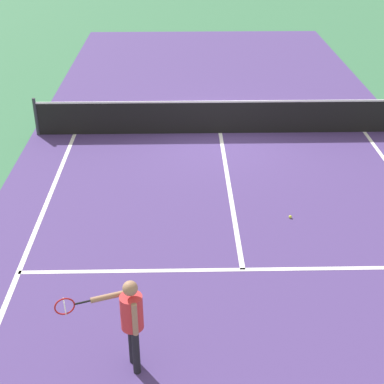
# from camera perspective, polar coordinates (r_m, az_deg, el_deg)

# --- Properties ---
(ground_plane) EXTENTS (60.00, 60.00, 0.00)m
(ground_plane) POSITION_cam_1_polar(r_m,az_deg,el_deg) (16.09, 2.86, 5.96)
(ground_plane) COLOR #38724C
(court_surface_inbounds) EXTENTS (10.62, 24.40, 0.00)m
(court_surface_inbounds) POSITION_cam_1_polar(r_m,az_deg,el_deg) (16.09, 2.86, 5.97)
(court_surface_inbounds) COLOR #4C387A
(court_surface_inbounds) RESTS_ON ground_plane
(line_sideline_left) EXTENTS (0.10, 11.89, 0.01)m
(line_sideline_left) POSITION_cam_1_polar(r_m,az_deg,el_deg) (11.24, -16.55, -6.38)
(line_sideline_left) COLOR white
(line_sideline_left) RESTS_ON ground_plane
(line_service_near) EXTENTS (8.22, 0.10, 0.01)m
(line_service_near) POSITION_cam_1_polar(r_m,az_deg,el_deg) (10.53, 5.14, -7.79)
(line_service_near) COLOR white
(line_service_near) RESTS_ON ground_plane
(line_center_service) EXTENTS (0.10, 6.40, 0.01)m
(line_center_service) POSITION_cam_1_polar(r_m,az_deg,el_deg) (13.22, 3.76, 0.54)
(line_center_service) COLOR white
(line_center_service) RESTS_ON ground_plane
(net) EXTENTS (10.34, 0.09, 1.07)m
(net) POSITION_cam_1_polar(r_m,az_deg,el_deg) (15.91, 2.91, 7.60)
(net) COLOR #33383D
(net) RESTS_ON ground_plane
(player_near) EXTENTS (1.18, 0.44, 1.56)m
(player_near) POSITION_cam_1_polar(r_m,az_deg,el_deg) (8.09, -6.29, -12.38)
(player_near) COLOR black
(player_near) RESTS_ON ground_plane
(tennis_ball_mid_court) EXTENTS (0.07, 0.07, 0.07)m
(tennis_ball_mid_court) POSITION_cam_1_polar(r_m,az_deg,el_deg) (12.15, 9.89, -2.47)
(tennis_ball_mid_court) COLOR #CCE033
(tennis_ball_mid_court) RESTS_ON ground_plane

